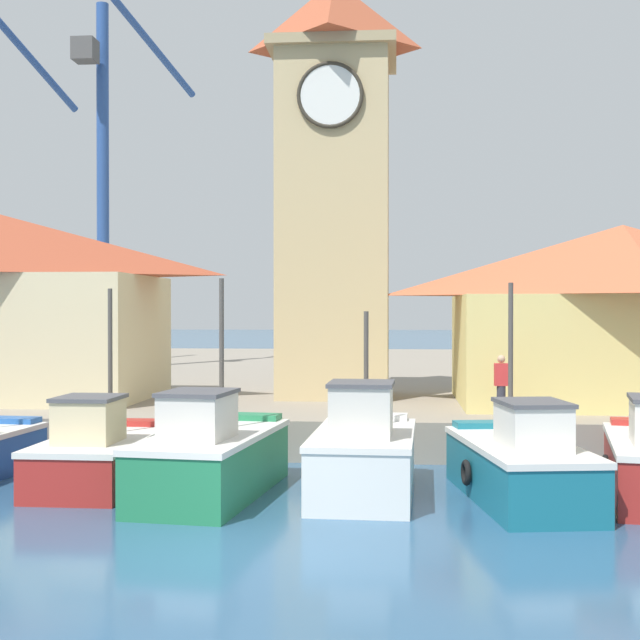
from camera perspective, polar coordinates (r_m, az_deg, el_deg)
ground_plane at (r=14.18m, az=-3.98°, el=-14.80°), size 300.00×300.00×0.00m
quay_wharf at (r=41.94m, az=1.99°, el=-3.79°), size 120.00×40.00×1.02m
fishing_boat_mid_left at (r=19.87m, az=-13.85°, el=-8.33°), size 2.14×4.52×4.25m
fishing_boat_center at (r=18.36m, az=-6.97°, el=-8.72°), size 2.59×5.22×4.44m
fishing_boat_mid_right at (r=18.34m, az=2.82°, el=-8.63°), size 2.21×4.58×3.75m
fishing_boat_right_inner at (r=18.18m, az=12.68°, el=-9.02°), size 2.67×5.22×4.33m
clock_tower at (r=28.54m, az=0.92°, el=9.03°), size 3.91×3.91×14.78m
warehouse_right at (r=27.44m, az=18.80°, el=0.48°), size 9.91×6.44×5.23m
port_crane_far at (r=42.65m, az=-13.50°, el=6.01°), size 3.57×9.70×17.86m
dock_worker_near_tower at (r=22.80m, az=11.52°, el=-4.15°), size 0.34×0.22×1.62m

